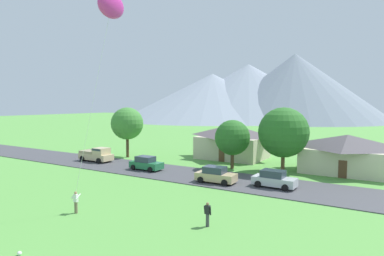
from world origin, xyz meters
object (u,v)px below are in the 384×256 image
object	(u,v)px
parked_car_tan_mid_west	(216,175)
parked_car_green_mid_east	(146,163)
tree_center	(127,124)
tree_right_of_center	(232,138)
house_leftmost	(232,141)
kite_flyer_with_kite	(110,9)
parked_car_silver_west_end	(274,179)
house_right_center	(347,153)
pickup_truck_sand_east_side	(97,154)
soccer_ball	(19,253)
tree_left_of_center	(283,132)
watcher_person	(208,214)

from	to	relation	value
parked_car_tan_mid_west	parked_car_green_mid_east	bearing A→B (deg)	172.56
tree_center	tree_right_of_center	world-z (taller)	tree_center
house_leftmost	kite_flyer_with_kite	distance (m)	30.20
kite_flyer_with_kite	parked_car_green_mid_east	bearing A→B (deg)	119.84
tree_right_of_center	kite_flyer_with_kite	distance (m)	23.00
parked_car_silver_west_end	tree_center	bearing A→B (deg)	165.65
parked_car_green_mid_east	tree_right_of_center	bearing A→B (deg)	37.53
house_right_center	pickup_truck_sand_east_side	distance (m)	33.08
tree_center	soccer_ball	bearing A→B (deg)	-57.69
parked_car_tan_mid_west	house_right_center	bearing A→B (deg)	50.15
kite_flyer_with_kite	tree_right_of_center	bearing A→B (deg)	87.03
tree_left_of_center	parked_car_silver_west_end	bearing A→B (deg)	-79.77
watcher_person	parked_car_silver_west_end	bearing A→B (deg)	87.22
house_right_center	tree_left_of_center	size ratio (longest dim) A/B	1.37
tree_center	watcher_person	world-z (taller)	tree_center
parked_car_silver_west_end	watcher_person	world-z (taller)	parked_car_silver_west_end
tree_left_of_center	tree_center	size ratio (longest dim) A/B	1.02
tree_left_of_center	parked_car_silver_west_end	world-z (taller)	tree_left_of_center
parked_car_silver_west_end	pickup_truck_sand_east_side	distance (m)	26.09
watcher_person	soccer_ball	world-z (taller)	watcher_person
parked_car_silver_west_end	pickup_truck_sand_east_side	world-z (taller)	pickup_truck_sand_east_side
kite_flyer_with_kite	tree_center	bearing A→B (deg)	130.03
tree_center	kite_flyer_with_kite	distance (m)	27.60
parked_car_silver_west_end	kite_flyer_with_kite	world-z (taller)	kite_flyer_with_kite
watcher_person	tree_left_of_center	bearing A→B (deg)	92.20
house_right_center	soccer_ball	size ratio (longest dim) A/B	44.98
parked_car_green_mid_east	kite_flyer_with_kite	xyz separation A→B (m)	(7.62, -13.27, 14.56)
tree_left_of_center	kite_flyer_with_kite	bearing A→B (deg)	-109.16
parked_car_silver_west_end	soccer_ball	size ratio (longest dim) A/B	17.67
house_leftmost	parked_car_tan_mid_west	xyz separation A→B (m)	(5.15, -15.36, -1.79)
parked_car_silver_west_end	parked_car_green_mid_east	bearing A→B (deg)	179.76
parked_car_silver_west_end	parked_car_tan_mid_west	size ratio (longest dim) A/B	0.99
tree_left_of_center	soccer_ball	bearing A→B (deg)	-101.52
parked_car_tan_mid_west	kite_flyer_with_kite	bearing A→B (deg)	-103.31
parked_car_tan_mid_west	watcher_person	size ratio (longest dim) A/B	2.56
house_right_center	parked_car_silver_west_end	distance (m)	13.02
house_right_center	tree_right_of_center	distance (m)	13.86
house_right_center	parked_car_tan_mid_west	bearing A→B (deg)	-129.85
tree_center	kite_flyer_with_kite	world-z (taller)	kite_flyer_with_kite
house_right_center	watcher_person	bearing A→B (deg)	-103.35
kite_flyer_with_kite	parked_car_tan_mid_west	bearing A→B (deg)	76.69
parked_car_silver_west_end	parked_car_tan_mid_west	bearing A→B (deg)	-167.44
pickup_truck_sand_east_side	watcher_person	bearing A→B (deg)	-27.97
tree_left_of_center	pickup_truck_sand_east_side	size ratio (longest dim) A/B	1.51
parked_car_tan_mid_west	pickup_truck_sand_east_side	bearing A→B (deg)	173.40
house_leftmost	parked_car_tan_mid_west	size ratio (longest dim) A/B	2.40
soccer_ball	house_right_center	bearing A→B (deg)	69.51
pickup_truck_sand_east_side	watcher_person	distance (m)	28.83
house_right_center	tree_center	xyz separation A→B (m)	(-30.29, -5.43, 2.84)
tree_center	pickup_truck_sand_east_side	size ratio (longest dim) A/B	1.47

